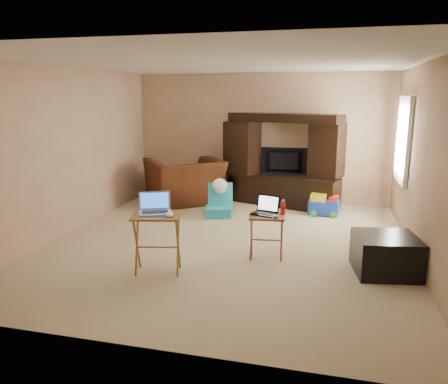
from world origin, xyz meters
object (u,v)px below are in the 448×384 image
(tray_table_left, at_px, (157,243))
(water_bottle, at_px, (283,208))
(tray_table_right, at_px, (266,237))
(laptop_left, at_px, (155,204))
(mouse_right, at_px, (276,217))
(television, at_px, (284,161))
(entertainment_center, at_px, (283,160))
(push_toy, at_px, (324,204))
(child_rocker, at_px, (218,200))
(ottoman, at_px, (386,254))
(laptop_right, at_px, (264,206))
(plush_toy, at_px, (222,201))
(mouse_left, at_px, (169,215))
(recliner, at_px, (185,181))

(tray_table_left, bearing_deg, water_bottle, 18.20)
(tray_table_right, height_order, laptop_left, laptop_left)
(mouse_right, bearing_deg, television, 94.81)
(entertainment_center, xyz_separation_m, push_toy, (0.80, -0.56, -0.68))
(child_rocker, distance_m, water_bottle, 2.21)
(child_rocker, distance_m, tray_table_left, 2.56)
(ottoman, bearing_deg, laptop_left, -166.97)
(television, relative_size, laptop_right, 2.93)
(child_rocker, bearing_deg, push_toy, 0.83)
(plush_toy, distance_m, water_bottle, 2.43)
(plush_toy, bearing_deg, push_toy, 8.71)
(child_rocker, bearing_deg, mouse_right, -72.56)
(entertainment_center, bearing_deg, water_bottle, -65.31)
(child_rocker, bearing_deg, laptop_right, -74.37)
(laptop_left, bearing_deg, mouse_left, -47.91)
(plush_toy, relative_size, tray_table_right, 0.75)
(push_toy, xyz_separation_m, water_bottle, (-0.47, -2.26, 0.47))
(child_rocker, bearing_deg, mouse_left, -102.96)
(push_toy, relative_size, laptop_left, 1.40)
(tray_table_right, relative_size, water_bottle, 3.25)
(push_toy, height_order, water_bottle, water_bottle)
(recliner, bearing_deg, tray_table_left, 63.70)
(push_toy, xyz_separation_m, laptop_left, (-1.89, -3.07, 0.64))
(entertainment_center, bearing_deg, laptop_left, -88.61)
(recliner, height_order, mouse_left, recliner)
(push_toy, relative_size, ottoman, 0.75)
(entertainment_center, height_order, tray_table_left, entertainment_center)
(ottoman, relative_size, water_bottle, 3.96)
(television, xyz_separation_m, tray_table_right, (0.13, -2.99, -0.55))
(entertainment_center, height_order, mouse_right, entertainment_center)
(plush_toy, bearing_deg, laptop_right, -62.13)
(child_rocker, bearing_deg, recliner, 122.38)
(ottoman, relative_size, laptop_right, 2.33)
(plush_toy, bearing_deg, tray_table_left, -91.38)
(television, height_order, tray_table_right, television)
(recliner, xyz_separation_m, push_toy, (2.67, -0.25, -0.24))
(entertainment_center, height_order, push_toy, entertainment_center)
(television, relative_size, child_rocker, 1.53)
(mouse_left, xyz_separation_m, mouse_right, (1.13, 0.71, -0.14))
(push_toy, bearing_deg, television, 148.09)
(tray_table_left, bearing_deg, child_rocker, 75.66)
(push_toy, distance_m, ottoman, 2.57)
(tray_table_right, relative_size, laptop_right, 1.91)
(tray_table_left, xyz_separation_m, laptop_right, (1.15, 0.78, 0.34))
(entertainment_center, distance_m, plush_toy, 1.45)
(push_toy, bearing_deg, recliner, -178.14)
(entertainment_center, distance_m, child_rocker, 1.59)
(plush_toy, xyz_separation_m, mouse_left, (0.12, -2.89, 0.53))
(laptop_left, bearing_deg, push_toy, 34.90)
(laptop_right, distance_m, mouse_right, 0.24)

